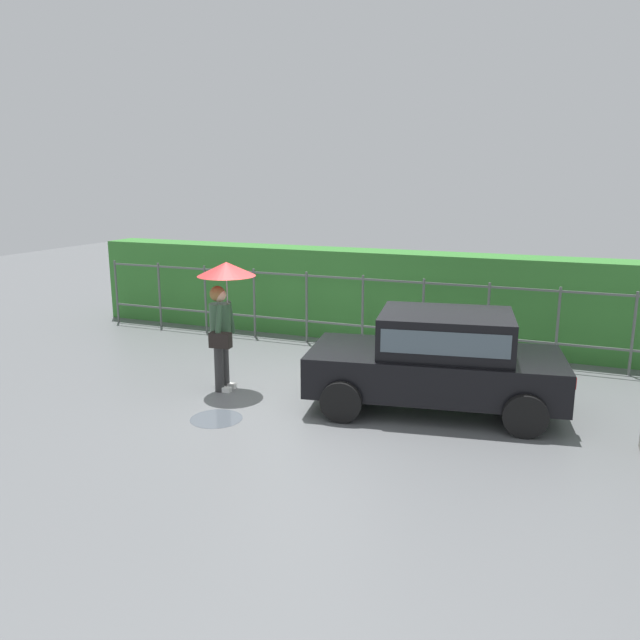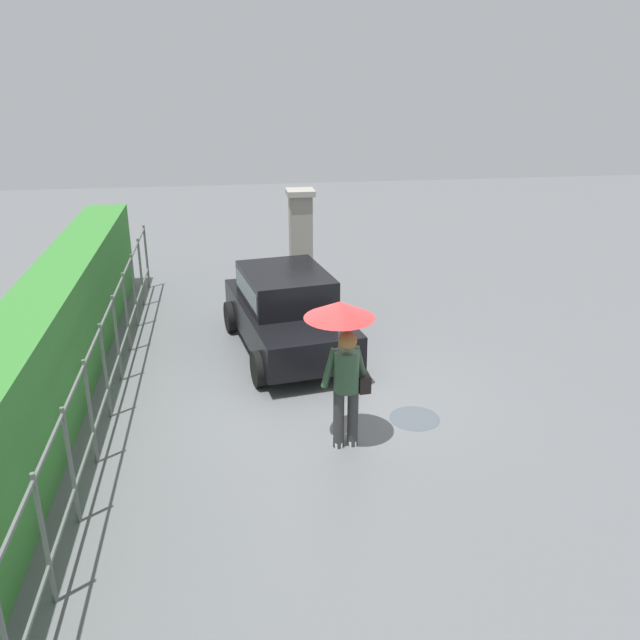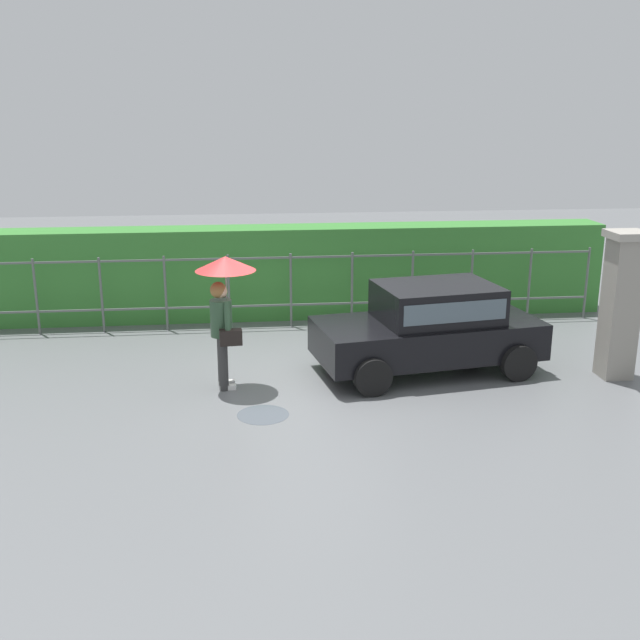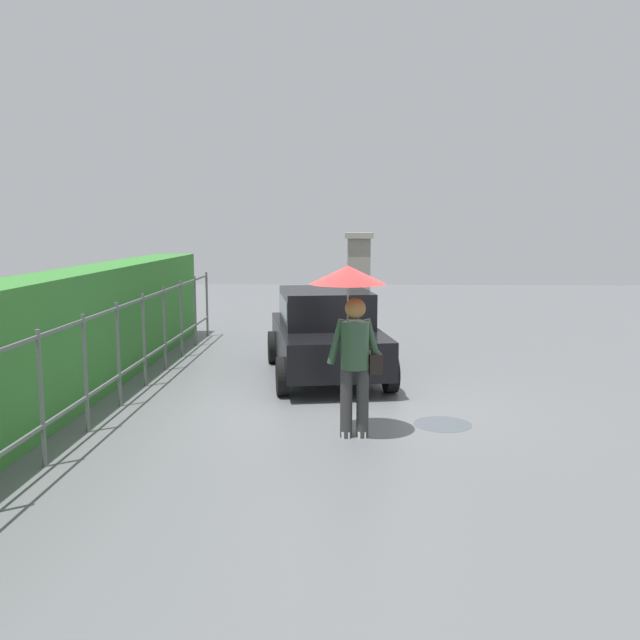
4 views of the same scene
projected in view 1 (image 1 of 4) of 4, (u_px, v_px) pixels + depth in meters
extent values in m
plane|color=slate|center=(302.00, 400.00, 9.81)|extent=(40.00, 40.00, 0.00)
cube|color=black|center=(434.00, 371.00, 9.34)|extent=(3.92, 2.22, 0.60)
cube|color=black|center=(446.00, 333.00, 9.17)|extent=(2.11, 1.73, 0.60)
cube|color=#4C5B66|center=(446.00, 331.00, 9.17)|extent=(1.96, 1.73, 0.33)
cylinder|color=black|center=(341.00, 402.00, 8.86)|extent=(0.62, 0.28, 0.60)
cylinder|color=black|center=(360.00, 367.00, 10.46)|extent=(0.62, 0.28, 0.60)
cylinder|color=black|center=(525.00, 416.00, 8.33)|extent=(0.62, 0.28, 0.60)
cylinder|color=black|center=(515.00, 378.00, 9.93)|extent=(0.62, 0.28, 0.60)
cube|color=red|center=(573.00, 382.00, 8.38)|extent=(0.09, 0.21, 0.16)
cube|color=red|center=(561.00, 359.00, 9.43)|extent=(0.09, 0.21, 0.16)
cylinder|color=#333333|center=(224.00, 363.00, 10.29)|extent=(0.15, 0.15, 0.86)
cylinder|color=#333333|center=(219.00, 366.00, 10.11)|extent=(0.15, 0.15, 0.86)
cube|color=white|center=(229.00, 385.00, 10.36)|extent=(0.26, 0.10, 0.08)
cube|color=white|center=(223.00, 389.00, 10.18)|extent=(0.26, 0.10, 0.08)
cylinder|color=#2D4C33|center=(220.00, 321.00, 10.04)|extent=(0.34, 0.34, 0.58)
sphere|color=#DBAD89|center=(219.00, 295.00, 9.95)|extent=(0.22, 0.22, 0.22)
sphere|color=olive|center=(217.00, 294.00, 9.95)|extent=(0.25, 0.25, 0.25)
cylinder|color=#2D4C33|center=(230.00, 317.00, 10.22)|extent=(0.11, 0.23, 0.56)
cylinder|color=#2D4C33|center=(219.00, 323.00, 9.81)|extent=(0.11, 0.23, 0.56)
cylinder|color=#B2B2B7|center=(227.00, 300.00, 10.01)|extent=(0.02, 0.02, 0.77)
cone|color=red|center=(226.00, 269.00, 9.90)|extent=(0.94, 0.94, 0.22)
cube|color=black|center=(220.00, 340.00, 9.82)|extent=(0.35, 0.19, 0.24)
cylinder|color=#59605B|center=(117.00, 292.00, 14.94)|extent=(0.05, 0.05, 1.50)
cylinder|color=#59605B|center=(160.00, 295.00, 14.49)|extent=(0.05, 0.05, 1.50)
cylinder|color=#59605B|center=(206.00, 299.00, 14.04)|extent=(0.05, 0.05, 1.50)
cylinder|color=#59605B|center=(254.00, 303.00, 13.58)|extent=(0.05, 0.05, 1.50)
cylinder|color=#59605B|center=(307.00, 307.00, 13.13)|extent=(0.05, 0.05, 1.50)
cylinder|color=#59605B|center=(363.00, 312.00, 12.68)|extent=(0.05, 0.05, 1.50)
cylinder|color=#59605B|center=(423.00, 317.00, 12.23)|extent=(0.05, 0.05, 1.50)
cylinder|color=#59605B|center=(487.00, 322.00, 11.77)|extent=(0.05, 0.05, 1.50)
cylinder|color=#59605B|center=(557.00, 328.00, 11.32)|extent=(0.05, 0.05, 1.50)
cylinder|color=#59605B|center=(633.00, 334.00, 10.87)|extent=(0.05, 0.05, 1.50)
cube|color=#59605B|center=(363.00, 279.00, 12.53)|extent=(12.38, 0.03, 0.04)
cube|color=#59605B|center=(362.00, 326.00, 12.75)|extent=(12.38, 0.03, 0.04)
cube|color=#387F33|center=(375.00, 295.00, 13.40)|extent=(13.38, 0.90, 1.90)
cylinder|color=#4C545B|center=(216.00, 419.00, 9.03)|extent=(0.76, 0.76, 0.00)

